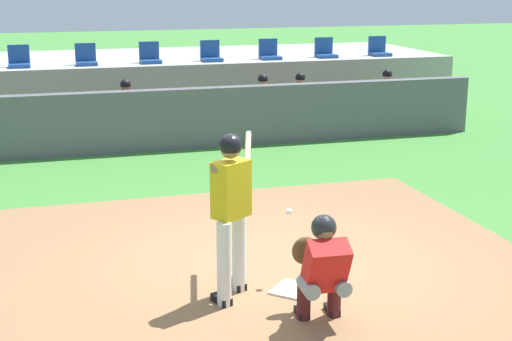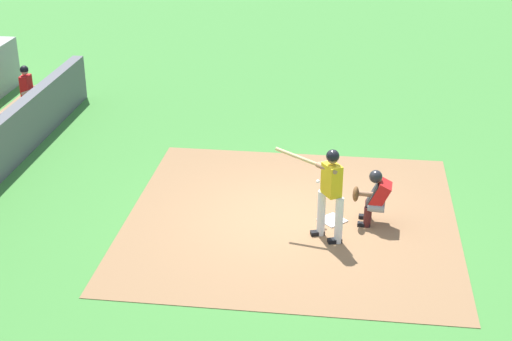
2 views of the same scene
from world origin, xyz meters
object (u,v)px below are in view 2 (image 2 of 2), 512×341
batter_at_plate (330,188)px  catcher_crouched (374,195)px  dugout_player_3 (31,89)px  home_plate (332,220)px

batter_at_plate → catcher_crouched: bearing=-50.1°
catcher_crouched → dugout_player_3: bearing=60.3°
home_plate → batter_at_plate: (-0.69, 0.06, 1.01)m
catcher_crouched → home_plate: bearing=90.5°
home_plate → catcher_crouched: (0.01, -0.77, 0.59)m
dugout_player_3 → batter_at_plate: bearing=-125.6°
dugout_player_3 → home_plate: bearing=-122.0°
home_plate → catcher_crouched: 0.97m
home_plate → batter_at_plate: 1.22m
dugout_player_3 → catcher_crouched: bearing=-119.7°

